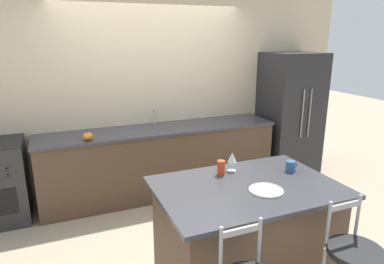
{
  "coord_description": "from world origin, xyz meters",
  "views": [
    {
      "loc": [
        -1.26,
        -3.82,
        2.11
      ],
      "look_at": [
        0.05,
        -0.62,
        1.13
      ],
      "focal_mm": 32.0,
      "sensor_mm": 36.0,
      "label": 1
    }
  ],
  "objects_px": {
    "coffee_mug": "(291,166)",
    "tumbler_cup": "(221,168)",
    "pumpkin_decoration": "(88,136)",
    "refrigerator": "(289,115)",
    "dinner_plate": "(266,190)",
    "wine_glass": "(232,158)"
  },
  "relations": [
    {
      "from": "coffee_mug",
      "to": "dinner_plate",
      "type": "bearing_deg",
      "value": -148.61
    },
    {
      "from": "wine_glass",
      "to": "pumpkin_decoration",
      "type": "distance_m",
      "value": 1.83
    },
    {
      "from": "coffee_mug",
      "to": "pumpkin_decoration",
      "type": "relative_size",
      "value": 0.95
    },
    {
      "from": "refrigerator",
      "to": "tumbler_cup",
      "type": "height_order",
      "value": "refrigerator"
    },
    {
      "from": "refrigerator",
      "to": "pumpkin_decoration",
      "type": "relative_size",
      "value": 15.52
    },
    {
      "from": "pumpkin_decoration",
      "to": "tumbler_cup",
      "type": "bearing_deg",
      "value": -56.94
    },
    {
      "from": "coffee_mug",
      "to": "pumpkin_decoration",
      "type": "xyz_separation_m",
      "value": [
        -1.59,
        1.66,
        0.0
      ]
    },
    {
      "from": "refrigerator",
      "to": "wine_glass",
      "type": "distance_m",
      "value": 2.51
    },
    {
      "from": "dinner_plate",
      "to": "tumbler_cup",
      "type": "height_order",
      "value": "tumbler_cup"
    },
    {
      "from": "wine_glass",
      "to": "pumpkin_decoration",
      "type": "bearing_deg",
      "value": 127.07
    },
    {
      "from": "coffee_mug",
      "to": "tumbler_cup",
      "type": "height_order",
      "value": "tumbler_cup"
    },
    {
      "from": "refrigerator",
      "to": "pumpkin_decoration",
      "type": "xyz_separation_m",
      "value": [
        -3.0,
        -0.18,
        0.04
      ]
    },
    {
      "from": "refrigerator",
      "to": "wine_glass",
      "type": "height_order",
      "value": "refrigerator"
    },
    {
      "from": "wine_glass",
      "to": "pumpkin_decoration",
      "type": "height_order",
      "value": "wine_glass"
    },
    {
      "from": "coffee_mug",
      "to": "tumbler_cup",
      "type": "bearing_deg",
      "value": 164.89
    },
    {
      "from": "wine_glass",
      "to": "coffee_mug",
      "type": "height_order",
      "value": "wine_glass"
    },
    {
      "from": "dinner_plate",
      "to": "wine_glass",
      "type": "xyz_separation_m",
      "value": [
        -0.05,
        0.47,
        0.12
      ]
    },
    {
      "from": "refrigerator",
      "to": "wine_glass",
      "type": "xyz_separation_m",
      "value": [
        -1.9,
        -1.64,
        0.12
      ]
    },
    {
      "from": "refrigerator",
      "to": "tumbler_cup",
      "type": "bearing_deg",
      "value": -140.43
    },
    {
      "from": "dinner_plate",
      "to": "wine_glass",
      "type": "distance_m",
      "value": 0.49
    },
    {
      "from": "wine_glass",
      "to": "refrigerator",
      "type": "bearing_deg",
      "value": 40.79
    },
    {
      "from": "wine_glass",
      "to": "tumbler_cup",
      "type": "xyz_separation_m",
      "value": [
        -0.13,
        -0.04,
        -0.06
      ]
    }
  ]
}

